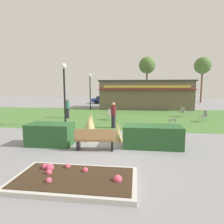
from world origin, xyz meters
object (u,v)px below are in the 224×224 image
(person_strolling, at_px, (68,108))
(tree_left_bg, at_px, (147,66))
(person_standing, at_px, (113,115))
(trash_bin, at_px, (171,139))
(cafe_chair_north, at_px, (204,115))
(parked_car_west_slot, at_px, (105,100))
(park_bench, at_px, (95,139))
(lamppost_mid, at_px, (64,87))
(food_kiosk, at_px, (145,94))
(cafe_chair_west, at_px, (174,119))
(cafe_chair_center, at_px, (111,114))
(cafe_chair_east, at_px, (183,111))
(lamppost_far, at_px, (90,87))
(tree_right_bg, at_px, (203,66))
(parked_car_center_slot, at_px, (140,100))

(person_strolling, bearing_deg, tree_left_bg, -149.26)
(person_standing, distance_m, tree_left_bg, 22.35)
(person_standing, bearing_deg, trash_bin, -57.13)
(cafe_chair_north, xyz_separation_m, parked_car_west_slot, (-10.27, 15.36, 0.12))
(tree_left_bg, bearing_deg, person_strolling, -112.74)
(park_bench, height_order, lamppost_mid, lamppost_mid)
(food_kiosk, bearing_deg, cafe_chair_west, -82.29)
(lamppost_mid, relative_size, cafe_chair_center, 4.75)
(park_bench, bearing_deg, lamppost_mid, 123.47)
(cafe_chair_north, height_order, parked_car_west_slot, parked_car_west_slot)
(cafe_chair_east, bearing_deg, tree_left_bg, 98.83)
(lamppost_mid, relative_size, lamppost_far, 1.00)
(cafe_chair_east, relative_size, person_strolling, 0.53)
(trash_bin, relative_size, cafe_chair_east, 1.04)
(cafe_chair_center, xyz_separation_m, person_strolling, (-3.81, 0.40, 0.33))
(lamppost_mid, distance_m, tree_left_bg, 22.66)
(cafe_chair_east, distance_m, tree_right_bg, 19.34)
(cafe_chair_west, relative_size, person_standing, 0.53)
(trash_bin, height_order, parked_car_west_slot, parked_car_west_slot)
(lamppost_far, height_order, cafe_chair_west, lamppost_far)
(lamppost_far, relative_size, person_standing, 2.50)
(lamppost_mid, distance_m, trash_bin, 7.85)
(cafe_chair_east, height_order, tree_left_bg, tree_left_bg)
(food_kiosk, bearing_deg, lamppost_mid, -116.03)
(cafe_chair_north, relative_size, person_strolling, 0.53)
(parked_car_west_slot, distance_m, tree_right_bg, 17.52)
(park_bench, height_order, cafe_chair_west, park_bench)
(cafe_chair_west, distance_m, person_standing, 4.17)
(lamppost_mid, xyz_separation_m, tree_right_bg, (15.78, 22.51, 3.55))
(food_kiosk, distance_m, cafe_chair_west, 11.20)
(person_standing, bearing_deg, person_strolling, 139.28)
(cafe_chair_center, xyz_separation_m, tree_right_bg, (13.06, 19.52, 5.69))
(food_kiosk, height_order, parked_car_west_slot, food_kiosk)
(cafe_chair_west, distance_m, cafe_chair_east, 4.68)
(cafe_chair_east, bearing_deg, parked_car_west_slot, 125.43)
(person_strolling, bearing_deg, tree_right_bg, -167.93)
(park_bench, bearing_deg, parked_car_center_slot, 84.57)
(person_strolling, bearing_deg, trash_bin, 97.67)
(person_strolling, xyz_separation_m, tree_right_bg, (16.87, 19.12, 5.35))
(cafe_chair_east, bearing_deg, food_kiosk, 115.12)
(person_strolling, height_order, tree_left_bg, tree_left_bg)
(person_strolling, xyz_separation_m, person_standing, (4.39, -3.43, 0.00))
(food_kiosk, relative_size, cafe_chair_north, 12.59)
(person_strolling, distance_m, tree_right_bg, 26.05)
(person_standing, bearing_deg, tree_right_bg, 58.30)
(food_kiosk, distance_m, tree_left_bg, 10.48)
(person_standing, bearing_deg, parked_car_center_slot, 81.20)
(park_bench, relative_size, cafe_chair_north, 1.95)
(trash_bin, relative_size, cafe_chair_north, 1.04)
(parked_car_center_slot, bearing_deg, parked_car_west_slot, 179.98)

